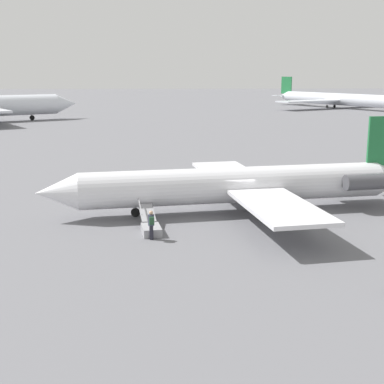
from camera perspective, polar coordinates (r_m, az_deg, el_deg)
The scene contains 5 objects.
ground_plane at distance 37.94m, azimuth 4.54°, elevation -2.09°, with size 600.00×600.00×0.00m, color slate.
airplane_main at distance 37.75m, azimuth 5.88°, elevation 0.86°, with size 27.57×20.94×6.53m.
airplane_far_right at distance 154.57m, azimuth 15.59°, elevation 9.51°, with size 37.85×47.14×8.48m.
boarding_stairs at distance 32.98m, azimuth -4.46°, elevation -3.68°, with size 1.60×4.12×1.65m.
passenger at distance 31.38m, azimuth -4.37°, elevation -3.32°, with size 0.37×0.56×1.74m.
Camera 1 is at (5.18, 36.34, 9.58)m, focal length 50.00 mm.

